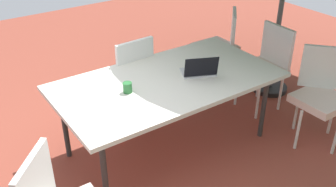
% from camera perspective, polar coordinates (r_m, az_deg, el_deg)
% --- Properties ---
extents(ground_plane, '(10.00, 10.00, 0.02)m').
position_cam_1_polar(ground_plane, '(4.07, -0.00, -7.66)').
color(ground_plane, brown).
extents(dining_table, '(2.11, 1.14, 0.77)m').
position_cam_1_polar(dining_table, '(3.67, -0.00, 1.45)').
color(dining_table, silver).
rests_on(dining_table, ground_plane).
extents(chair_south, '(0.46, 0.47, 0.98)m').
position_cam_1_polar(chair_south, '(4.25, -5.79, 2.92)').
color(chair_south, beige).
rests_on(chair_south, ground_plane).
extents(chair_southwest, '(0.59, 0.59, 0.98)m').
position_cam_1_polar(chair_southwest, '(5.05, 7.67, 7.27)').
color(chair_southwest, beige).
rests_on(chair_southwest, ground_plane).
extents(chair_northwest, '(0.59, 0.59, 0.98)m').
position_cam_1_polar(chair_northwest, '(4.16, 21.53, 0.23)').
color(chair_northwest, beige).
rests_on(chair_northwest, ground_plane).
extents(chair_west, '(0.47, 0.46, 0.98)m').
position_cam_1_polar(chair_west, '(4.59, 14.11, 4.22)').
color(chair_west, beige).
rests_on(chair_west, ground_plane).
extents(laptop, '(0.39, 0.36, 0.21)m').
position_cam_1_polar(laptop, '(3.72, 4.60, 3.39)').
color(laptop, '#B7B7BC').
rests_on(laptop, dining_table).
extents(cup, '(0.08, 0.08, 0.09)m').
position_cam_1_polar(cup, '(3.42, -5.95, 0.87)').
color(cup, '#286B33').
rests_on(cup, dining_table).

